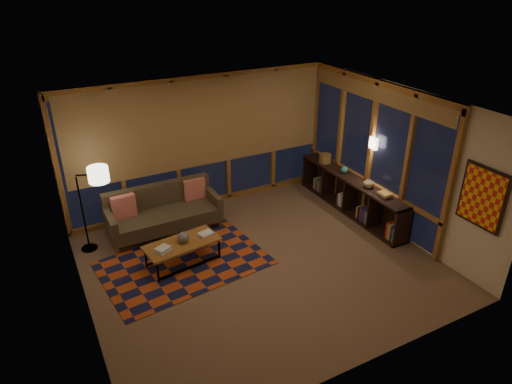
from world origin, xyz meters
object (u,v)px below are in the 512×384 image
sofa (164,211)px  bookshelf (351,195)px  coffee_table (183,253)px  floor_lamp (82,210)px

sofa → bookshelf: (3.57, -0.99, -0.05)m
coffee_table → floor_lamp: 1.88m
coffee_table → bookshelf: (3.62, 0.15, 0.16)m
sofa → coffee_table: sofa is taller
bookshelf → sofa: bearing=164.5°
sofa → coffee_table: 1.17m
coffee_table → floor_lamp: floor_lamp is taller
coffee_table → bookshelf: size_ratio=0.42×
floor_lamp → sofa: bearing=18.7°
sofa → coffee_table: bearing=-93.1°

